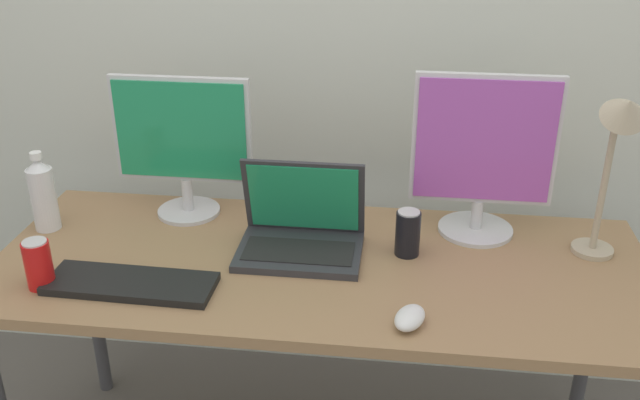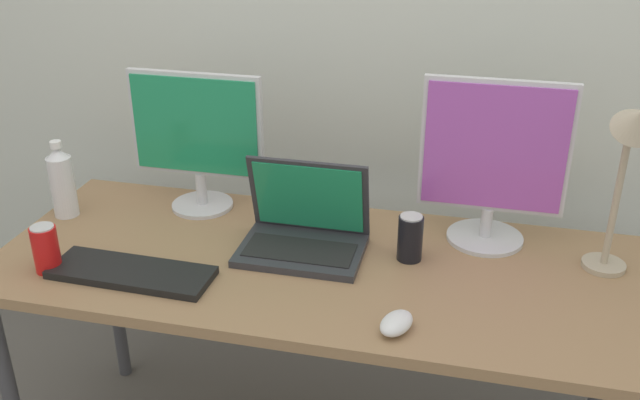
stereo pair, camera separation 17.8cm
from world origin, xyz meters
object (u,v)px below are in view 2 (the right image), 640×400
at_px(laptop_silver, 304,230).
at_px(mouse_by_keyboard, 396,323).
at_px(work_desk, 320,283).
at_px(keyboard_main, 132,273).
at_px(monitor_center, 493,161).
at_px(soda_can_by_laptop, 410,238).
at_px(monitor_left, 197,136).
at_px(desk_lamp, 629,157).
at_px(soda_can_near_keyboard, 46,249).
at_px(water_bottle, 62,182).

xyz_separation_m(laptop_silver, mouse_by_keyboard, (0.29, -0.31, -0.04)).
bearing_deg(work_desk, keyboard_main, -158.20).
distance_m(monitor_center, soda_can_by_laptop, 0.30).
distance_m(monitor_left, desk_lamp, 1.15).
bearing_deg(monitor_center, soda_can_near_keyboard, -158.57).
height_order(work_desk, soda_can_by_laptop, soda_can_by_laptop).
xyz_separation_m(work_desk, water_bottle, (-0.79, 0.09, 0.17)).
distance_m(laptop_silver, keyboard_main, 0.46).
bearing_deg(soda_can_near_keyboard, work_desk, 16.77).
bearing_deg(keyboard_main, monitor_left, 88.24).
relative_size(work_desk, laptop_silver, 5.24).
relative_size(monitor_center, soda_can_by_laptop, 3.62).
bearing_deg(soda_can_near_keyboard, monitor_center, 21.43).
bearing_deg(water_bottle, mouse_by_keyboard, -18.63).
bearing_deg(soda_can_by_laptop, mouse_by_keyboard, -88.03).
distance_m(soda_can_near_keyboard, desk_lamp, 1.44).
bearing_deg(monitor_center, keyboard_main, -154.98).
relative_size(mouse_by_keyboard, water_bottle, 0.43).
xyz_separation_m(monitor_center, laptop_silver, (-0.47, -0.16, -0.18)).
xyz_separation_m(monitor_left, keyboard_main, (-0.02, -0.41, -0.22)).
distance_m(monitor_center, water_bottle, 1.22).
bearing_deg(monitor_left, work_desk, -29.12).
bearing_deg(keyboard_main, mouse_by_keyboard, -4.76).
xyz_separation_m(monitor_center, soda_can_by_laptop, (-0.19, -0.15, -0.17)).
bearing_deg(keyboard_main, desk_lamp, 14.98).
xyz_separation_m(laptop_silver, water_bottle, (-0.74, 0.03, 0.05)).
height_order(monitor_center, keyboard_main, monitor_center).
relative_size(keyboard_main, water_bottle, 1.79).
bearing_deg(soda_can_by_laptop, soda_can_near_keyboard, -162.97).
height_order(monitor_left, water_bottle, monitor_left).
distance_m(keyboard_main, desk_lamp, 1.24).
bearing_deg(monitor_left, desk_lamp, -6.71).
height_order(monitor_center, desk_lamp, desk_lamp).
distance_m(work_desk, desk_lamp, 0.82).
distance_m(laptop_silver, mouse_by_keyboard, 0.43).
bearing_deg(laptop_silver, water_bottle, 177.48).
height_order(work_desk, soda_can_near_keyboard, soda_can_near_keyboard).
relative_size(laptop_silver, soda_can_by_laptop, 2.61).
xyz_separation_m(mouse_by_keyboard, desk_lamp, (0.48, 0.35, 0.31)).
xyz_separation_m(monitor_center, mouse_by_keyboard, (-0.18, -0.48, -0.22)).
bearing_deg(soda_can_near_keyboard, monitor_left, 60.97).
bearing_deg(keyboard_main, work_desk, 23.25).
bearing_deg(soda_can_near_keyboard, keyboard_main, 5.72).
distance_m(work_desk, keyboard_main, 0.49).
distance_m(monitor_center, laptop_silver, 0.53).
xyz_separation_m(laptop_silver, desk_lamp, (0.78, 0.04, 0.27)).
relative_size(laptop_silver, soda_can_near_keyboard, 2.61).
height_order(work_desk, monitor_center, monitor_center).
bearing_deg(work_desk, monitor_center, 28.31).
height_order(mouse_by_keyboard, soda_can_by_laptop, soda_can_by_laptop).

